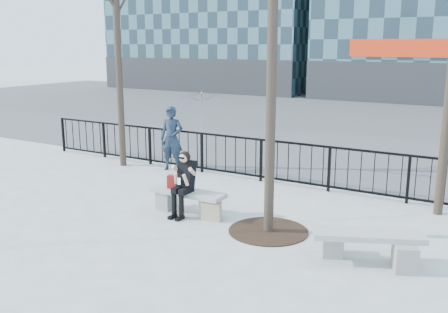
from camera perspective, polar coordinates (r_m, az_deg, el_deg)
The scene contains 11 objects.
ground at distance 10.50m, azimuth -4.13°, elevation -6.45°, with size 120.00×120.00×0.00m, color #9FA09B.
street_surface at distance 24.07m, azimuth 16.62°, elevation 4.02°, with size 60.00×23.00×0.01m, color #474747.
railing at distance 12.83m, azimuth 3.45°, elevation -0.30°, with size 14.00×0.06×1.10m.
tree_grate at distance 9.52m, azimuth 5.09°, elevation -8.47°, with size 1.50×1.50×0.02m, color black.
bench_main at distance 10.41m, azimuth -4.15°, elevation -4.89°, with size 1.65×0.46×0.49m.
bench_second at distance 8.44m, azimuth 16.10°, elevation -9.57°, with size 1.74×0.49×0.52m.
seated_woman at distance 10.17m, azimuth -4.70°, elevation -3.14°, with size 0.50×0.64×1.34m.
handbag at distance 10.51m, azimuth -5.58°, elevation -2.89°, with size 0.33×0.16×0.27m, color maroon.
shopping_bag at distance 9.99m, azimuth -1.46°, elevation -6.33°, with size 0.39×0.14×0.37m, color beige.
standing_man at distance 13.86m, azimuth -5.99°, elevation 2.06°, with size 0.65×0.43×1.78m, color black.
vendor_umbrella at distance 18.73m, azimuth -2.63°, elevation 4.89°, with size 1.92×1.96×1.76m, color gold.
Camera 1 is at (5.67, -8.14, 3.46)m, focal length 40.00 mm.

